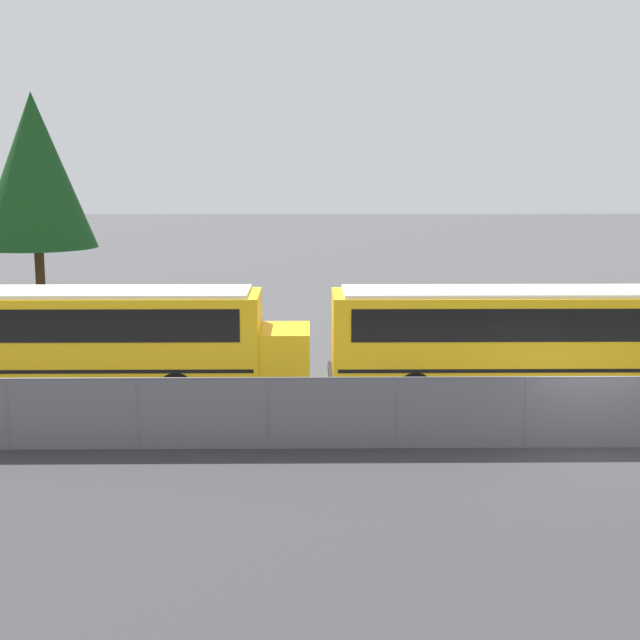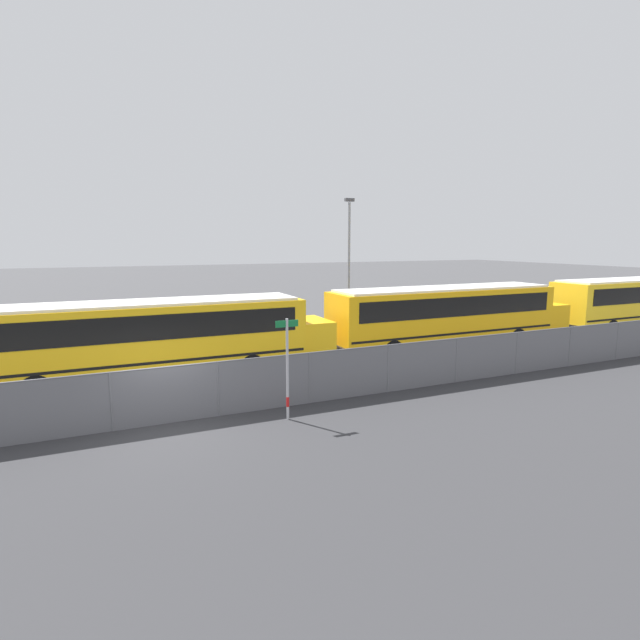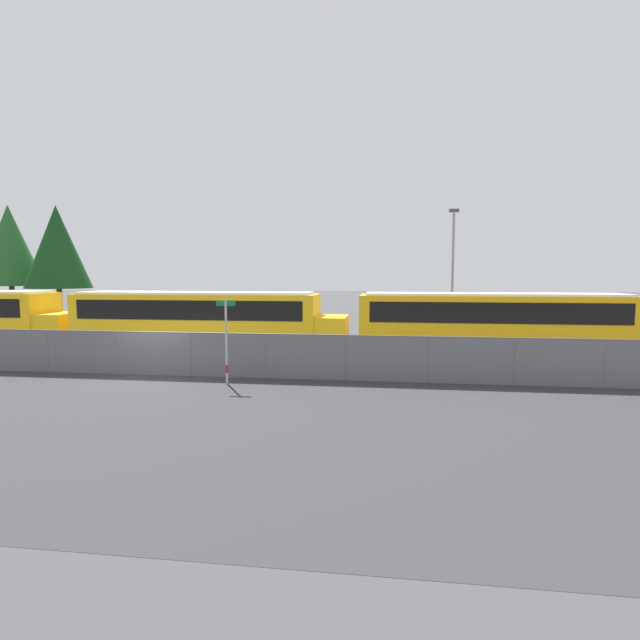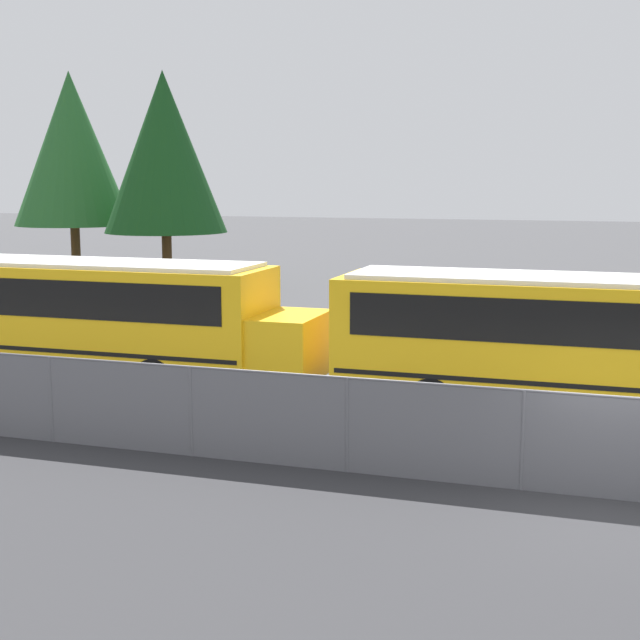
{
  "view_description": "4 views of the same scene",
  "coord_description": "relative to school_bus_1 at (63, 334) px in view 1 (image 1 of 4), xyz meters",
  "views": [
    {
      "loc": [
        -6.55,
        -20.02,
        6.57
      ],
      "look_at": [
        -6.25,
        4.01,
        2.36
      ],
      "focal_mm": 50.0,
      "sensor_mm": 36.0,
      "label": 1
    },
    {
      "loc": [
        -1.65,
        -14.61,
        5.29
      ],
      "look_at": [
        6.75,
        4.12,
        2.05
      ],
      "focal_mm": 28.0,
      "sensor_mm": 36.0,
      "label": 2
    },
    {
      "loc": [
        9.05,
        -18.22,
        3.94
      ],
      "look_at": [
        5.99,
        4.29,
        1.86
      ],
      "focal_mm": 28.0,
      "sensor_mm": 36.0,
      "label": 3
    },
    {
      "loc": [
        -0.36,
        -14.52,
        5.12
      ],
      "look_at": [
        -6.43,
        4.42,
        1.96
      ],
      "focal_mm": 50.0,
      "sensor_mm": 36.0,
      "label": 4
    }
  ],
  "objects": [
    {
      "name": "ground_plane",
      "position": [
        13.49,
        -4.67,
        -1.86
      ],
      "size": [
        200.0,
        200.0,
        0.0
      ],
      "primitive_type": "plane",
      "color": "#424244"
    },
    {
      "name": "school_bus_1",
      "position": [
        0.0,
        0.0,
        0.0
      ],
      "size": [
        13.2,
        2.55,
        3.11
      ],
      "color": "yellow",
      "rests_on": "ground_plane"
    },
    {
      "name": "school_bus_2",
      "position": [
        13.74,
        -0.05,
        0.0
      ],
      "size": [
        13.2,
        2.55,
        3.11
      ],
      "color": "yellow",
      "rests_on": "ground_plane"
    },
    {
      "name": "fence",
      "position": [
        13.49,
        -4.67,
        -0.98
      ],
      "size": [
        81.26,
        0.07,
        1.72
      ],
      "color": "#9EA0A5",
      "rests_on": "ground_plane"
    },
    {
      "name": "tree_0",
      "position": [
        -5.63,
        16.82,
        4.42
      ],
      "size": [
        5.45,
        5.45,
        9.83
      ],
      "color": "#51381E",
      "rests_on": "ground_plane"
    }
  ]
}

